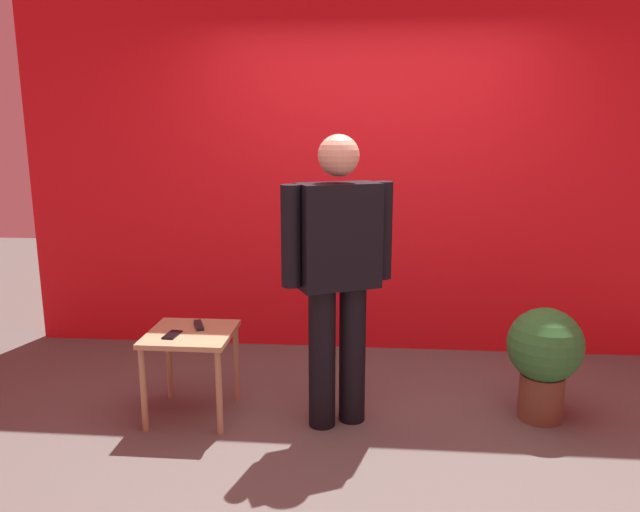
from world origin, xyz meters
TOP-DOWN VIEW (x-y plane):
  - ground_plane at (0.00, 0.00)m, footprint 12.00×12.00m
  - back_wall_red at (0.00, 1.60)m, footprint 5.38×0.12m
  - standing_person at (-0.17, 0.28)m, footprint 0.65×0.40m
  - side_table at (-1.05, 0.30)m, footprint 0.50×0.50m
  - cell_phone at (-1.13, 0.22)m, footprint 0.08×0.15m
  - tv_remote at (-1.02, 0.39)m, footprint 0.11×0.17m
  - potted_plant at (1.05, 0.44)m, footprint 0.44×0.44m

SIDE VIEW (x-z plane):
  - ground_plane at x=0.00m, z-range 0.00..0.00m
  - potted_plant at x=1.05m, z-range 0.06..0.75m
  - side_table at x=-1.05m, z-range 0.18..0.72m
  - cell_phone at x=-1.13m, z-range 0.53..0.54m
  - tv_remote at x=-1.02m, z-range 0.53..0.55m
  - standing_person at x=-0.17m, z-range 0.10..1.79m
  - back_wall_red at x=0.00m, z-range 0.00..3.29m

